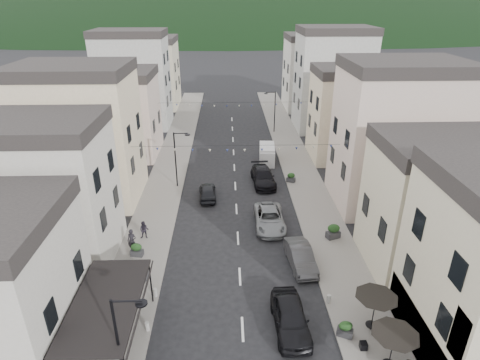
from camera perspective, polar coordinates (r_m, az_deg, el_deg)
The scene contains 26 objects.
sidewalk_left at distance 48.34m, azimuth -9.77°, elevation 2.18°, with size 4.00×76.00×0.12m, color slate.
sidewalk_right at distance 48.58m, azimuth 8.05°, elevation 2.41°, with size 4.00×76.00×0.12m, color slate.
hill_backdrop at distance 312.75m, azimuth -1.87°, elevation 21.50°, with size 640.00×360.00×70.00m, color black.
boutique_awning at distance 23.93m, azimuth -17.90°, elevation -16.37°, with size 3.77×7.50×3.28m.
buildings_row_left at distance 53.26m, azimuth -17.08°, elevation 10.45°, with size 10.20×54.16×14.00m.
buildings_row_right at distance 52.54m, azimuth 15.32°, elevation 10.69°, with size 10.20×54.16×14.50m.
cafe_terrace at distance 23.56m, azimuth 21.09°, elevation -20.25°, with size 2.50×8.10×2.53m.
streetlamp_left_near at distance 21.08m, azimuth -16.30°, elevation -20.71°, with size 1.70×0.56×6.00m.
streetlamp_left_far at distance 41.26m, azimuth -8.83°, elevation 3.67°, with size 1.70×0.56×6.00m.
streetlamp_right_far at distance 58.47m, azimuth 4.71°, elevation 10.21°, with size 1.70×0.56×6.00m.
bollards at distance 25.27m, azimuth 0.41°, elevation -20.58°, with size 11.66×10.26×0.60m.
bunting_near at distance 36.52m, azimuth -0.58°, elevation 4.41°, with size 19.00×0.28×0.62m.
bunting_far at distance 51.81m, azimuth -1.01°, elevation 10.61°, with size 19.00×0.28×0.62m.
parked_car_a at distance 25.57m, azimuth 7.18°, elevation -18.81°, with size 1.99×4.94×1.68m, color black.
parked_car_b at distance 30.59m, azimuth 8.62°, elevation -10.73°, with size 1.60×4.59×1.51m, color #39383B.
parked_car_c at distance 35.04m, azimuth 4.22°, elevation -5.48°, with size 2.50×5.43×1.51m, color gray.
parked_car_d at distance 42.73m, azimuth 3.30°, elevation 0.47°, with size 2.23×5.49×1.59m, color black.
parked_car_e at distance 39.79m, azimuth -4.63°, elevation -1.68°, with size 1.63×4.05×1.38m, color black.
delivery_van at distance 48.41m, azimuth 3.86°, elevation 3.79°, with size 2.09×4.58×2.14m.
pedestrian_a at distance 32.49m, azimuth -15.12°, elevation -8.35°, with size 0.71×0.47×1.94m, color black.
pedestrian_b at distance 33.99m, azimuth -13.47°, elevation -6.93°, with size 0.76×0.59×1.56m, color black.
planter_la at distance 29.76m, azimuth -14.16°, elevation -12.50°, with size 1.25×0.89×1.26m.
planter_lb at distance 32.18m, azimuth -14.49°, elevation -9.58°, with size 1.03×0.68×1.07m.
planter_ra at distance 25.80m, azimuth 14.74°, elevation -19.80°, with size 1.05×0.84×1.03m.
planter_rb at distance 34.09m, azimuth 13.14°, elevation -7.11°, with size 1.28×0.99×1.26m.
planter_rc at distance 43.28m, azimuth 7.27°, elevation 0.37°, with size 1.04×0.84×1.02m.
Camera 1 is at (-0.75, -12.21, 18.43)m, focal length 30.00 mm.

